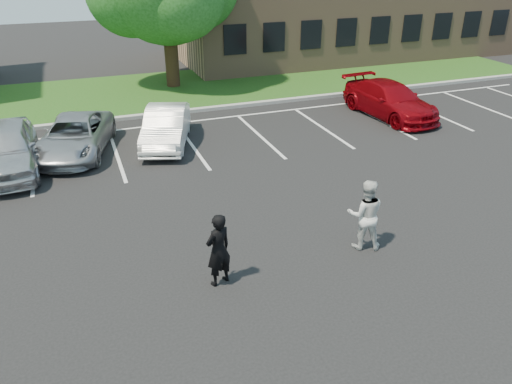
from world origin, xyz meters
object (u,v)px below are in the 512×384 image
at_px(man_white_shirt, 365,215).
at_px(car_silver_minivan, 75,136).
at_px(man_black_suit, 218,250).
at_px(car_white_sedan, 166,127).
at_px(car_silver_west, 6,148).
at_px(car_red_compact, 390,100).

xyz_separation_m(man_white_shirt, car_silver_minivan, (-6.43, 9.16, -0.27)).
bearing_deg(man_black_suit, car_silver_minivan, -95.86).
distance_m(car_silver_minivan, car_white_sedan, 3.29).
xyz_separation_m(man_white_shirt, car_white_sedan, (-3.15, 8.90, -0.22)).
bearing_deg(car_silver_west, car_red_compact, 1.31).
xyz_separation_m(car_silver_west, car_silver_minivan, (2.20, 0.88, -0.16)).
relative_size(car_silver_west, car_red_compact, 0.95).
bearing_deg(car_red_compact, car_white_sedan, 174.38).
xyz_separation_m(car_silver_minivan, car_white_sedan, (3.28, -0.26, 0.04)).
height_order(man_white_shirt, car_white_sedan, man_white_shirt).
bearing_deg(car_white_sedan, man_white_shirt, -52.13).
bearing_deg(car_red_compact, car_silver_west, 176.78).
bearing_deg(man_black_suit, car_silver_west, -81.84).
bearing_deg(car_silver_minivan, car_white_sedan, 11.62).
xyz_separation_m(man_black_suit, man_white_shirt, (3.82, 0.18, 0.04)).
height_order(car_silver_west, car_silver_minivan, car_silver_west).
relative_size(car_silver_minivan, car_red_compact, 0.94).
bearing_deg(car_white_sedan, car_red_compact, 18.12).
xyz_separation_m(man_black_suit, car_silver_west, (-4.81, 8.45, -0.07)).
xyz_separation_m(man_white_shirt, car_red_compact, (6.75, 8.86, -0.19)).
bearing_deg(car_silver_minivan, car_silver_west, -141.95).
bearing_deg(car_silver_minivan, car_red_compact, 14.86).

